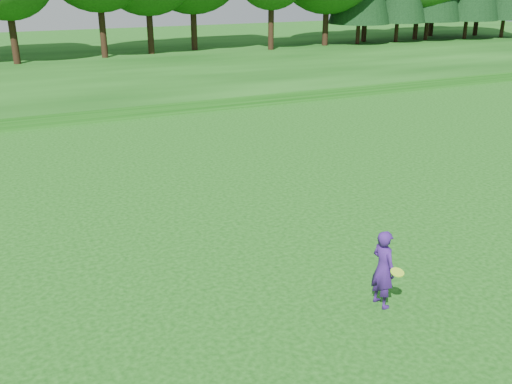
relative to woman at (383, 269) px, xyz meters
name	(u,v)px	position (x,y,z in m)	size (l,w,h in m)	color
ground	(180,379)	(-4.53, -0.49, -0.84)	(140.00, 140.00, 0.00)	#11460D
berm	(24,73)	(-4.53, 33.51, -0.54)	(130.00, 30.00, 0.60)	#11460D
walking_path	(48,122)	(-4.53, 19.51, -0.82)	(130.00, 1.60, 0.04)	gray
woman	(383,269)	(0.00, 0.00, 0.00)	(0.45, 0.93, 1.68)	#3E1A77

